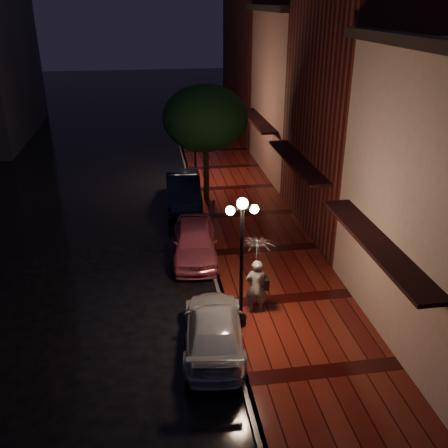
{
  "coord_description": "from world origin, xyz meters",
  "views": [
    {
      "loc": [
        -2.16,
        -17.89,
        9.59
      ],
      "look_at": [
        0.59,
        0.01,
        1.4
      ],
      "focal_mm": 40.0,
      "sensor_mm": 36.0,
      "label": 1
    }
  ],
  "objects_px": {
    "streetlamp_far": "(195,138)",
    "silver_car": "(214,329)",
    "woman_with_umbrella": "(257,265)",
    "navy_car": "(183,189)",
    "streetlamp_near": "(242,256)",
    "street_tree": "(206,120)",
    "pink_car": "(195,241)",
    "parking_meter": "(213,211)"
  },
  "relations": [
    {
      "from": "woman_with_umbrella",
      "to": "parking_meter",
      "type": "height_order",
      "value": "woman_with_umbrella"
    },
    {
      "from": "streetlamp_near",
      "to": "parking_meter",
      "type": "bearing_deg",
      "value": 88.96
    },
    {
      "from": "streetlamp_far",
      "to": "pink_car",
      "type": "height_order",
      "value": "streetlamp_far"
    },
    {
      "from": "streetlamp_far",
      "to": "street_tree",
      "type": "bearing_deg",
      "value": -85.09
    },
    {
      "from": "navy_car",
      "to": "parking_meter",
      "type": "xyz_separation_m",
      "value": [
        1.08,
        -3.43,
        0.16
      ]
    },
    {
      "from": "street_tree",
      "to": "pink_car",
      "type": "bearing_deg",
      "value": -101.38
    },
    {
      "from": "streetlamp_far",
      "to": "woman_with_umbrella",
      "type": "height_order",
      "value": "streetlamp_far"
    },
    {
      "from": "parking_meter",
      "to": "woman_with_umbrella",
      "type": "bearing_deg",
      "value": -93.05
    },
    {
      "from": "street_tree",
      "to": "woman_with_umbrella",
      "type": "distance_m",
      "value": 10.6
    },
    {
      "from": "silver_car",
      "to": "woman_with_umbrella",
      "type": "relative_size",
      "value": 1.64
    },
    {
      "from": "parking_meter",
      "to": "streetlamp_far",
      "type": "bearing_deg",
      "value": 84.01
    },
    {
      "from": "pink_car",
      "to": "silver_car",
      "type": "distance_m",
      "value": 5.74
    },
    {
      "from": "streetlamp_far",
      "to": "navy_car",
      "type": "xyz_separation_m",
      "value": [
        -0.95,
        -3.12,
        -1.81
      ]
    },
    {
      "from": "woman_with_umbrella",
      "to": "parking_meter",
      "type": "xyz_separation_m",
      "value": [
        -0.49,
        6.79,
        -0.95
      ]
    },
    {
      "from": "navy_car",
      "to": "streetlamp_far",
      "type": "bearing_deg",
      "value": 74.93
    },
    {
      "from": "street_tree",
      "to": "navy_car",
      "type": "height_order",
      "value": "street_tree"
    },
    {
      "from": "streetlamp_near",
      "to": "pink_car",
      "type": "bearing_deg",
      "value": 100.78
    },
    {
      "from": "parking_meter",
      "to": "navy_car",
      "type": "bearing_deg",
      "value": 100.37
    },
    {
      "from": "street_tree",
      "to": "streetlamp_near",
      "type": "bearing_deg",
      "value": -91.35
    },
    {
      "from": "woman_with_umbrella",
      "to": "silver_car",
      "type": "bearing_deg",
      "value": 45.0
    },
    {
      "from": "street_tree",
      "to": "woman_with_umbrella",
      "type": "relative_size",
      "value": 2.18
    },
    {
      "from": "streetlamp_near",
      "to": "navy_car",
      "type": "height_order",
      "value": "streetlamp_near"
    },
    {
      "from": "street_tree",
      "to": "pink_car",
      "type": "relative_size",
      "value": 1.34
    },
    {
      "from": "streetlamp_near",
      "to": "street_tree",
      "type": "height_order",
      "value": "street_tree"
    },
    {
      "from": "streetlamp_far",
      "to": "pink_car",
      "type": "relative_size",
      "value": 0.99
    },
    {
      "from": "streetlamp_far",
      "to": "street_tree",
      "type": "xyz_separation_m",
      "value": [
        0.26,
        -3.01,
        1.64
      ]
    },
    {
      "from": "pink_car",
      "to": "woman_with_umbrella",
      "type": "relative_size",
      "value": 1.63
    },
    {
      "from": "pink_car",
      "to": "parking_meter",
      "type": "distance_m",
      "value": 2.7
    },
    {
      "from": "streetlamp_far",
      "to": "silver_car",
      "type": "bearing_deg",
      "value": -93.69
    },
    {
      "from": "navy_car",
      "to": "parking_meter",
      "type": "distance_m",
      "value": 3.6
    },
    {
      "from": "streetlamp_near",
      "to": "silver_car",
      "type": "bearing_deg",
      "value": -141.71
    },
    {
      "from": "navy_car",
      "to": "silver_car",
      "type": "distance_m",
      "value": 11.63
    },
    {
      "from": "pink_car",
      "to": "navy_car",
      "type": "bearing_deg",
      "value": 94.46
    },
    {
      "from": "silver_car",
      "to": "navy_car",
      "type": "bearing_deg",
      "value": -83.41
    },
    {
      "from": "silver_car",
      "to": "woman_with_umbrella",
      "type": "height_order",
      "value": "woman_with_umbrella"
    },
    {
      "from": "streetlamp_near",
      "to": "streetlamp_far",
      "type": "relative_size",
      "value": 1.0
    },
    {
      "from": "streetlamp_far",
      "to": "navy_car",
      "type": "height_order",
      "value": "streetlamp_far"
    },
    {
      "from": "pink_car",
      "to": "parking_meter",
      "type": "bearing_deg",
      "value": 70.67
    },
    {
      "from": "woman_with_umbrella",
      "to": "streetlamp_far",
      "type": "bearing_deg",
      "value": -84.19
    },
    {
      "from": "streetlamp_far",
      "to": "street_tree",
      "type": "height_order",
      "value": "street_tree"
    },
    {
      "from": "streetlamp_far",
      "to": "woman_with_umbrella",
      "type": "relative_size",
      "value": 1.62
    },
    {
      "from": "streetlamp_far",
      "to": "pink_car",
      "type": "distance_m",
      "value": 9.25
    }
  ]
}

